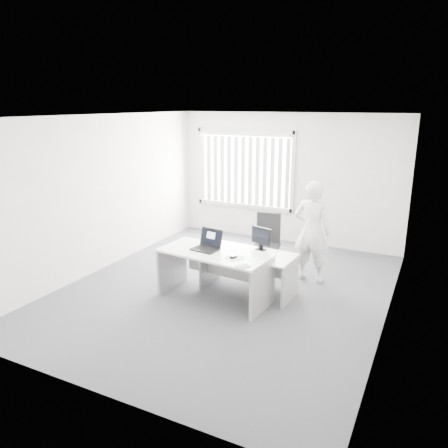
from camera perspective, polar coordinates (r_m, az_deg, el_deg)
The scene contains 18 objects.
ground at distance 7.31m, azimuth 0.22°, elevation -8.58°, with size 6.00×6.00×0.00m, color #595A62.
wall_back at distance 9.59m, azimuth 8.23°, elevation 5.86°, with size 5.00×0.02×2.80m, color silver.
wall_front at distance 4.49m, azimuth -17.06°, elevation -5.94°, with size 5.00×0.02×2.80m, color silver.
wall_left at distance 8.25m, azimuth -15.58°, elevation 3.87°, with size 0.02×6.00×2.80m, color silver.
wall_right at distance 6.21m, azimuth 21.41°, elevation -0.39°, with size 0.02×6.00×2.80m, color silver.
ceiling at distance 6.67m, azimuth 0.25°, elevation 13.93°, with size 5.00×6.00×0.02m, color white.
window at distance 9.88m, azimuth 2.65°, elevation 7.17°, with size 2.32×0.06×1.76m, color beige.
blinds at distance 9.83m, azimuth 2.50°, elevation 6.95°, with size 2.20×0.10×1.50m, color silver, non-canonical shape.
desk_near at distance 6.79m, azimuth -1.25°, elevation -5.39°, with size 1.79×0.97×0.78m.
desk_far at distance 7.07m, azimuth 3.16°, elevation -5.17°, with size 1.53×0.78×0.68m.
office_chair at distance 8.07m, azimuth 5.56°, elevation -3.77°, with size 0.70×0.70×1.05m.
person at distance 7.56m, azimuth 11.43°, elevation -0.96°, with size 0.64×0.42×1.76m, color silver.
laptop at distance 6.74m, azimuth -2.53°, elevation -2.18°, with size 0.40×0.35×0.31m, color black, non-canonical shape.
paper_sheet at distance 6.45m, azimuth 1.45°, elevation -4.45°, with size 0.29×0.20×0.00m, color white.
mouse at distance 6.44m, azimuth 1.20°, elevation -4.27°, with size 0.06×0.10×0.04m, color silver, non-canonical shape.
booklet at distance 6.12m, azimuth 2.47°, elevation -5.56°, with size 0.14×0.19×0.01m, color white.
keyboard at distance 6.80m, azimuth 3.36°, elevation -4.22°, with size 0.50×0.17×0.02m, color black.
monitor at distance 7.09m, azimuth 4.89°, elevation -1.90°, with size 0.38×0.11×0.38m, color black, non-canonical shape.
Camera 1 is at (2.95, -5.98, 2.99)m, focal length 35.00 mm.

